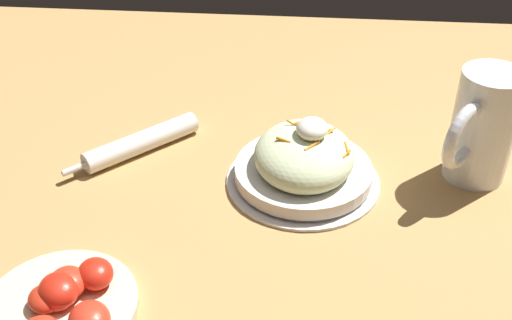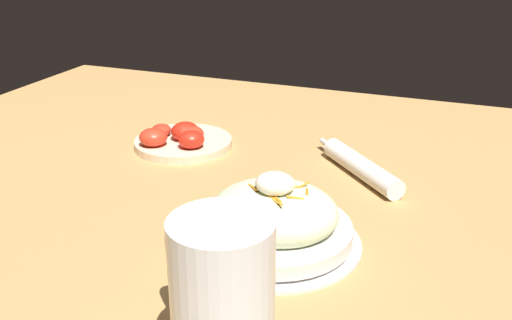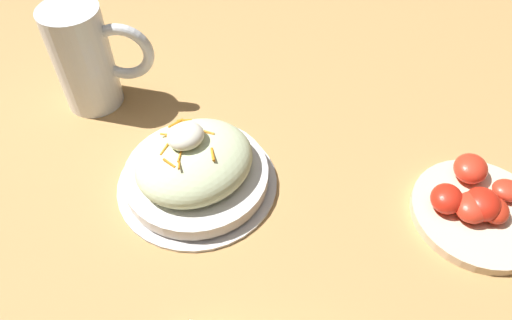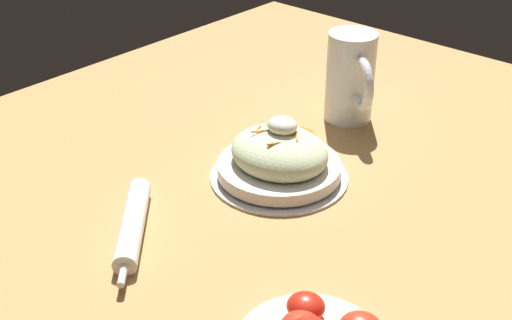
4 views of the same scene
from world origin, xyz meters
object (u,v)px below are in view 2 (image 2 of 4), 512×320
Objects in this scene: salad_plate at (275,221)px; napkin_roll at (361,167)px; beer_mug at (221,314)px; tomato_plate at (181,139)px.

salad_plate reaches higher than napkin_roll.
salad_plate is 1.25× the size of napkin_roll.
salad_plate is 1.33× the size of beer_mug.
salad_plate is at bearing -43.93° from tomato_plate.
napkin_roll is at bearing 77.21° from salad_plate.
beer_mug is 0.59m from tomato_plate.
tomato_plate reaches higher than napkin_roll.
beer_mug is at bearing -92.24° from napkin_roll.
beer_mug is 0.94× the size of napkin_roll.
beer_mug is at bearing -58.68° from tomato_plate.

